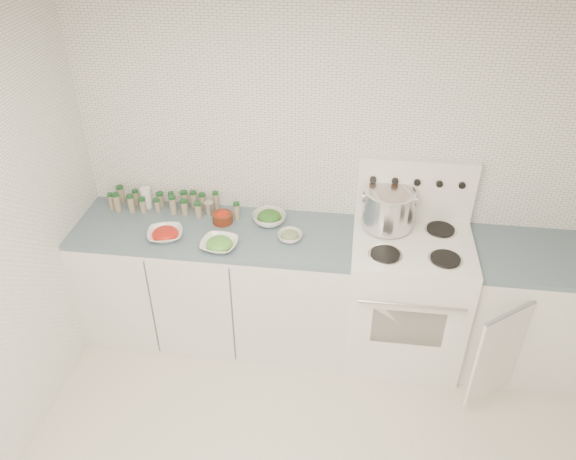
# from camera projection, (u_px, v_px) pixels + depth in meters

# --- Properties ---
(room_walls) EXTENTS (3.54, 3.04, 2.52)m
(room_walls) POSITION_uv_depth(u_px,v_px,m) (328.00, 275.00, 2.27)
(room_walls) COLOR white
(room_walls) RESTS_ON ground
(counter_left) EXTENTS (1.85, 0.62, 0.90)m
(counter_left) POSITION_uv_depth(u_px,v_px,m) (217.00, 282.00, 3.96)
(counter_left) COLOR white
(counter_left) RESTS_ON ground
(stove) EXTENTS (0.76, 0.70, 1.36)m
(stove) POSITION_uv_depth(u_px,v_px,m) (405.00, 294.00, 3.79)
(stove) COLOR white
(stove) RESTS_ON ground
(counter_right) EXTENTS (0.89, 0.87, 0.90)m
(counter_right) POSITION_uv_depth(u_px,v_px,m) (530.00, 310.00, 3.73)
(counter_right) COLOR white
(counter_right) RESTS_ON ground
(stock_pot) EXTENTS (0.35, 0.33, 0.25)m
(stock_pot) POSITION_uv_depth(u_px,v_px,m) (389.00, 207.00, 3.60)
(stock_pot) COLOR silver
(stock_pot) RESTS_ON stove
(bowl_tomato) EXTENTS (0.28, 0.28, 0.08)m
(bowl_tomato) POSITION_uv_depth(u_px,v_px,m) (165.00, 234.00, 3.61)
(bowl_tomato) COLOR white
(bowl_tomato) RESTS_ON counter_left
(bowl_snowpea) EXTENTS (0.25, 0.25, 0.08)m
(bowl_snowpea) POSITION_uv_depth(u_px,v_px,m) (219.00, 244.00, 3.52)
(bowl_snowpea) COLOR white
(bowl_snowpea) RESTS_ON counter_left
(bowl_broccoli) EXTENTS (0.28, 0.28, 0.09)m
(bowl_broccoli) POSITION_uv_depth(u_px,v_px,m) (269.00, 218.00, 3.75)
(bowl_broccoli) COLOR white
(bowl_broccoli) RESTS_ON counter_left
(bowl_zucchini) EXTENTS (0.18, 0.18, 0.06)m
(bowl_zucchini) POSITION_uv_depth(u_px,v_px,m) (290.00, 236.00, 3.60)
(bowl_zucchini) COLOR white
(bowl_zucchini) RESTS_ON counter_left
(bowl_pepper) EXTENTS (0.14, 0.14, 0.08)m
(bowl_pepper) POSITION_uv_depth(u_px,v_px,m) (222.00, 217.00, 3.76)
(bowl_pepper) COLOR #58200F
(bowl_pepper) RESTS_ON counter_left
(salt_canister) EXTENTS (0.08, 0.08, 0.14)m
(salt_canister) POSITION_uv_depth(u_px,v_px,m) (146.00, 198.00, 3.91)
(salt_canister) COLOR white
(salt_canister) RESTS_ON counter_left
(tin_can) EXTENTS (0.07, 0.07, 0.09)m
(tin_can) POSITION_uv_depth(u_px,v_px,m) (209.00, 208.00, 3.85)
(tin_can) COLOR #B4A998
(tin_can) RESTS_ON counter_left
(spice_cluster) EXTENTS (0.93, 0.16, 0.14)m
(spice_cluster) POSITION_uv_depth(u_px,v_px,m) (166.00, 202.00, 3.88)
(spice_cluster) COLOR gray
(spice_cluster) RESTS_ON counter_left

